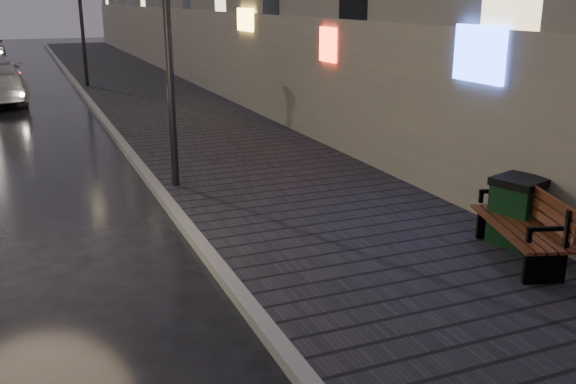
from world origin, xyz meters
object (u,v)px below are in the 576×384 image
bench (525,224)px  trash_bin (517,210)px  lamp_far (80,2)px  lamp_near (167,8)px

bench → trash_bin: trash_bin is taller
trash_bin → lamp_far: bearing=82.9°
lamp_near → trash_bin: lamp_near is taller
lamp_near → bench: bearing=-56.6°
lamp_near → lamp_far: size_ratio=1.00×
lamp_far → bench: (3.64, -21.53, -2.83)m
lamp_near → trash_bin: 6.98m
bench → trash_bin: 0.60m
lamp_far → trash_bin: size_ratio=5.22×
lamp_far → trash_bin: bearing=-79.4°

